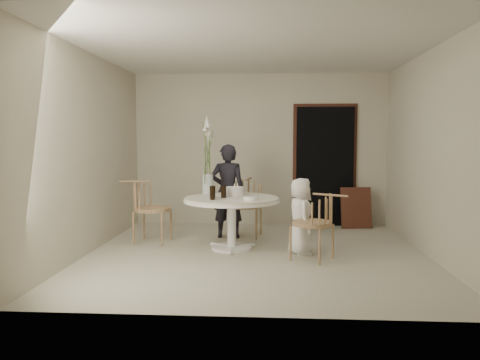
# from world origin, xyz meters

# --- Properties ---
(ground) EXTENTS (4.50, 4.50, 0.00)m
(ground) POSITION_xyz_m (0.00, 0.00, 0.00)
(ground) COLOR beige
(ground) RESTS_ON ground
(room_shell) EXTENTS (4.50, 4.50, 4.50)m
(room_shell) POSITION_xyz_m (0.00, 0.00, 1.62)
(room_shell) COLOR silver
(room_shell) RESTS_ON ground
(doorway) EXTENTS (1.00, 0.10, 2.10)m
(doorway) POSITION_xyz_m (1.15, 2.19, 1.05)
(doorway) COLOR black
(doorway) RESTS_ON ground
(door_trim) EXTENTS (1.12, 0.03, 2.22)m
(door_trim) POSITION_xyz_m (1.15, 2.23, 1.11)
(door_trim) COLOR #4E281B
(door_trim) RESTS_ON ground
(table) EXTENTS (1.33, 1.33, 0.73)m
(table) POSITION_xyz_m (-0.35, 0.25, 0.62)
(table) COLOR white
(table) RESTS_ON ground
(picture_frame) EXTENTS (0.55, 0.23, 0.71)m
(picture_frame) POSITION_xyz_m (1.67, 1.95, 0.35)
(picture_frame) COLOR #4E281B
(picture_frame) RESTS_ON ground
(chair_far) EXTENTS (0.55, 0.59, 0.91)m
(chair_far) POSITION_xyz_m (-0.18, 1.22, 0.59)
(chair_far) COLOR tan
(chair_far) RESTS_ON ground
(chair_right) EXTENTS (0.65, 0.64, 0.87)m
(chair_right) POSITION_xyz_m (0.82, -0.32, 0.56)
(chair_right) COLOR tan
(chair_right) RESTS_ON ground
(chair_left) EXTENTS (0.59, 0.55, 0.93)m
(chair_left) POSITION_xyz_m (-1.68, 0.60, 0.60)
(chair_left) COLOR tan
(chair_left) RESTS_ON ground
(girl) EXTENTS (0.55, 0.38, 1.46)m
(girl) POSITION_xyz_m (-0.48, 1.05, 0.73)
(girl) COLOR black
(girl) RESTS_ON ground
(boy) EXTENTS (0.42, 0.55, 1.02)m
(boy) POSITION_xyz_m (0.59, 0.03, 0.51)
(boy) COLOR white
(boy) RESTS_ON ground
(birthday_cake) EXTENTS (0.26, 0.26, 0.17)m
(birthday_cake) POSITION_xyz_m (-0.32, 0.45, 0.79)
(birthday_cake) COLOR white
(birthday_cake) RESTS_ON table
(cola_tumbler_a) EXTENTS (0.08, 0.08, 0.14)m
(cola_tumbler_a) POSITION_xyz_m (-0.46, 0.19, 0.80)
(cola_tumbler_a) COLOR black
(cola_tumbler_a) RESTS_ON table
(cola_tumbler_b) EXTENTS (0.08, 0.08, 0.14)m
(cola_tumbler_b) POSITION_xyz_m (-0.58, -0.03, 0.80)
(cola_tumbler_b) COLOR black
(cola_tumbler_b) RESTS_ON table
(cola_tumbler_c) EXTENTS (0.09, 0.09, 0.17)m
(cola_tumbler_c) POSITION_xyz_m (-0.61, 0.17, 0.81)
(cola_tumbler_c) COLOR black
(cola_tumbler_c) RESTS_ON table
(cola_tumbler_d) EXTENTS (0.08, 0.08, 0.16)m
(cola_tumbler_d) POSITION_xyz_m (-0.46, 0.24, 0.81)
(cola_tumbler_d) COLOR black
(cola_tumbler_d) RESTS_ON table
(plate_stack) EXTENTS (0.21, 0.21, 0.05)m
(plate_stack) POSITION_xyz_m (-0.08, -0.05, 0.75)
(plate_stack) COLOR white
(plate_stack) RESTS_ON table
(flower_vase) EXTENTS (0.16, 0.16, 1.16)m
(flower_vase) POSITION_xyz_m (-0.74, 0.64, 1.18)
(flower_vase) COLOR silver
(flower_vase) RESTS_ON table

